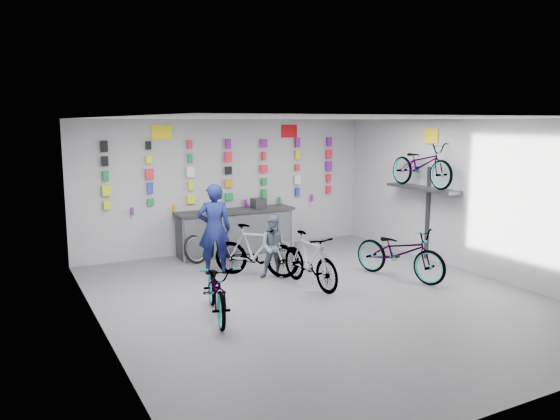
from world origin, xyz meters
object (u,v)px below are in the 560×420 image
bike_left (217,289)px  counter (236,232)px  bike_right (400,252)px  bike_service (256,251)px  bike_center (310,260)px  customer (275,247)px  clerk (214,229)px

bike_left → counter: bearing=76.1°
bike_right → bike_service: bike_service is taller
bike_service → bike_left: bearing=-177.8°
counter → bike_right: bearing=-58.7°
bike_left → bike_right: 3.85m
bike_left → bike_service: (1.48, 1.72, 0.07)m
counter → bike_center: counter is taller
counter → bike_left: size_ratio=1.61×
bike_center → customer: customer is taller
counter → customer: size_ratio=2.23×
bike_center → bike_service: 1.19m
bike_service → bike_center: bearing=-108.9°
bike_center → bike_service: (-0.56, 1.05, 0.01)m
counter → bike_left: counter is taller
bike_right → bike_center: bearing=151.9°
bike_service → clerk: (-0.63, 0.56, 0.38)m
counter → bike_right: bike_right is taller
counter → clerk: bearing=-127.5°
customer → bike_right: bearing=3.8°
bike_center → bike_right: bike_right is taller
counter → bike_center: (0.19, -2.93, 0.01)m
counter → customer: customer is taller
bike_left → bike_service: bike_service is taller
bike_right → clerk: (-2.99, 1.93, 0.38)m
bike_right → clerk: size_ratio=1.08×
bike_right → counter: bearing=103.4°
bike_right → bike_service: 2.73m
bike_service → clerk: 0.93m
bike_left → bike_right: size_ratio=0.87×
bike_right → clerk: bearing=129.3°
bike_left → customer: 2.25m
bike_service → customer: bearing=-96.3°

